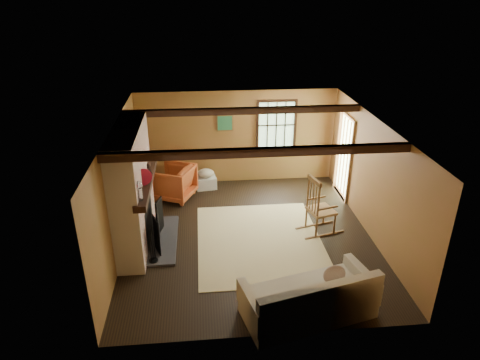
{
  "coord_description": "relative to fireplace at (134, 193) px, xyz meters",
  "views": [
    {
      "loc": [
        -0.89,
        -7.49,
        4.8
      ],
      "look_at": [
        -0.14,
        0.4,
        1.1
      ],
      "focal_mm": 32.0,
      "sensor_mm": 36.0,
      "label": 1
    }
  ],
  "objects": [
    {
      "name": "laundry_basket",
      "position": [
        1.4,
        2.38,
        -0.95
      ],
      "size": [
        0.55,
        0.45,
        0.3
      ],
      "primitive_type": "cube",
      "rotation": [
        0.0,
        0.0,
        0.15
      ],
      "color": "silver",
      "rests_on": "ground"
    },
    {
      "name": "firewood_pile",
      "position": [
        0.26,
        2.51,
        -1.0
      ],
      "size": [
        0.58,
        0.11,
        0.21
      ],
      "color": "brown",
      "rests_on": "ground"
    },
    {
      "name": "fireplace",
      "position": [
        0.0,
        0.0,
        0.0
      ],
      "size": [
        1.02,
        2.3,
        2.4
      ],
      "color": "brown",
      "rests_on": "ground"
    },
    {
      "name": "basket_pillow",
      "position": [
        1.4,
        2.38,
        -0.69
      ],
      "size": [
        0.53,
        0.48,
        0.22
      ],
      "primitive_type": "ellipsoid",
      "rotation": [
        0.0,
        0.0,
        0.38
      ],
      "color": "beige",
      "rests_on": "laundry_basket"
    },
    {
      "name": "rocking_chair",
      "position": [
        3.7,
        0.07,
        -0.57
      ],
      "size": [
        1.0,
        0.7,
        1.26
      ],
      "rotation": [
        0.0,
        0.0,
        1.84
      ],
      "color": "tan",
      "rests_on": "ground"
    },
    {
      "name": "rug",
      "position": [
        2.43,
        -0.2,
        -1.1
      ],
      "size": [
        2.5,
        3.0,
        0.01
      ],
      "primitive_type": "cube",
      "color": "beige",
      "rests_on": "ground"
    },
    {
      "name": "room_envelope",
      "position": [
        2.45,
        0.26,
        0.53
      ],
      "size": [
        5.02,
        5.52,
        2.44
      ],
      "color": "#915B33",
      "rests_on": "ground"
    },
    {
      "name": "armchair",
      "position": [
        0.62,
        1.91,
        -0.69
      ],
      "size": [
        1.18,
        1.17,
        0.82
      ],
      "primitive_type": "imported",
      "rotation": [
        0.0,
        0.0,
        -1.98
      ],
      "color": "#BF6026",
      "rests_on": "ground"
    },
    {
      "name": "ground",
      "position": [
        2.23,
        0.0,
        -1.1
      ],
      "size": [
        5.5,
        5.5,
        0.0
      ],
      "primitive_type": "plane",
      "color": "black",
      "rests_on": "ground"
    },
    {
      "name": "sofa",
      "position": [
        2.91,
        -2.4,
        -0.81
      ],
      "size": [
        2.21,
        1.38,
        0.83
      ],
      "rotation": [
        0.0,
        0.0,
        0.24
      ],
      "color": "beige",
      "rests_on": "ground"
    }
  ]
}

